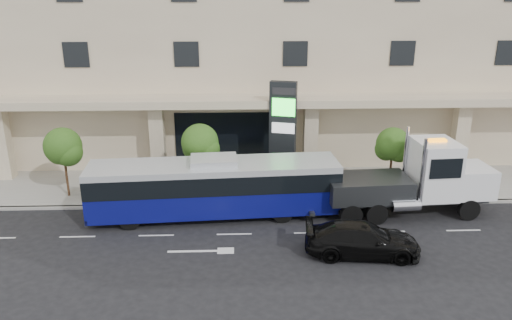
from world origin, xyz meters
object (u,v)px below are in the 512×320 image
(city_bus, at_px, (214,187))
(black_sedan, at_px, (362,239))
(signage_pylon, at_px, (283,133))
(tow_truck, at_px, (416,181))

(city_bus, bearing_deg, black_sedan, -36.18)
(signage_pylon, bearing_deg, city_bus, -115.86)
(tow_truck, xyz_separation_m, black_sedan, (-3.98, -4.47, -1.16))
(city_bus, distance_m, signage_pylon, 6.35)
(black_sedan, xyz_separation_m, signage_pylon, (-3.04, 9.04, 2.68))
(black_sedan, bearing_deg, city_bus, 63.36)
(city_bus, relative_size, black_sedan, 2.54)
(tow_truck, height_order, black_sedan, tow_truck)
(city_bus, xyz_separation_m, signage_pylon, (4.10, 4.53, 1.72))
(tow_truck, height_order, signage_pylon, signage_pylon)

